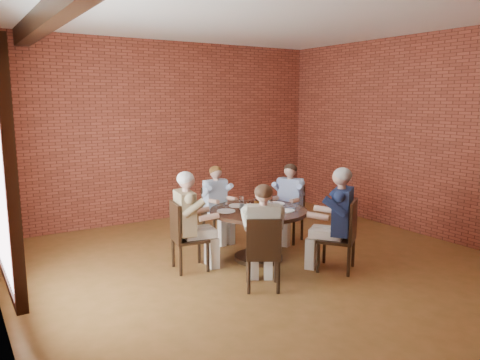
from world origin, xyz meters
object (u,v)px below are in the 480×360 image
diner_c (190,221)px  diner_e (337,220)px  chair_d (263,251)px  chair_e (344,233)px  diner_b (217,204)px  diner_d (263,237)px  diner_a (289,203)px  chair_b (215,211)px  smartphone (291,208)px  chair_a (291,211)px  dining_table (259,224)px  chair_c (183,234)px

diner_c → diner_e: diner_e is taller
chair_d → chair_e: chair_e is taller
diner_b → diner_c: size_ratio=0.91×
diner_e → diner_d: bearing=-36.8°
diner_a → chair_b: 1.23m
smartphone → chair_a: bearing=40.7°
diner_b → chair_e: 2.24m
chair_b → smartphone: (0.49, -1.40, 0.27)m
chair_b → diner_e: bearing=-73.9°
chair_e → diner_b: bearing=-105.8°
chair_a → chair_e: 1.53m
dining_table → diner_a: size_ratio=1.09×
diner_a → smartphone: size_ratio=8.93×
chair_b → chair_c: bearing=-139.0°
dining_table → chair_b: (-0.06, 1.19, -0.04)m
dining_table → chair_c: chair_c is taller
smartphone → chair_e: bearing=-80.1°
diner_a → chair_b: size_ratio=1.44×
chair_b → chair_d: chair_d is taller
chair_b → diner_c: size_ratio=0.65×
chair_b → diner_d: bearing=-106.1°
dining_table → chair_c: 1.12m
diner_d → smartphone: 1.20m
chair_b → diner_e: 2.23m
diner_a → chair_e: bearing=-35.7°
chair_d → diner_b: bearing=-72.9°
diner_a → diner_e: 1.42m
dining_table → diner_e: 1.14m
diner_b → diner_e: size_ratio=0.88×
diner_c → chair_e: diner_c is taller
chair_a → smartphone: (-0.58, -0.73, 0.26)m
chair_a → diner_d: 2.11m
diner_d → diner_b: bearing=-72.2°
chair_c → diner_c: size_ratio=0.70×
diner_c → smartphone: (1.44, -0.37, 0.08)m
chair_e → smartphone: (-0.30, 0.78, 0.23)m
diner_b → diner_e: bearing=-73.3°
chair_a → diner_d: diner_d is taller
diner_c → diner_a: bearing=-71.5°
diner_d → smartphone: size_ratio=9.15×
dining_table → diner_d: 1.06m
chair_b → diner_c: (-0.96, -1.02, 0.19)m
diner_d → chair_e: bearing=-152.5°
chair_d → smartphone: bearing=-111.8°
dining_table → diner_a: 1.06m
diner_c → chair_d: diner_c is taller
chair_a → diner_b: bearing=-146.8°
dining_table → diner_d: bearing=-121.5°
chair_a → chair_c: size_ratio=0.95×
diner_a → diner_c: diner_c is taller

